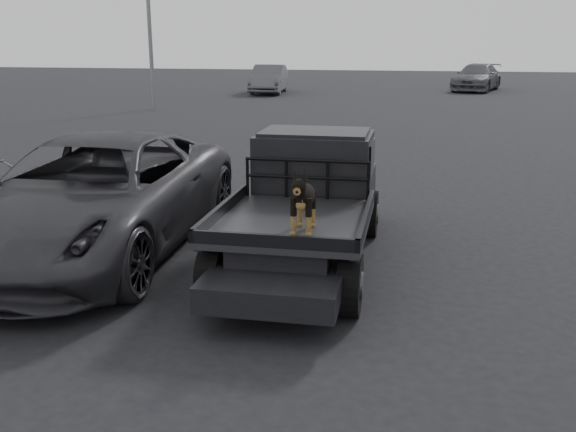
% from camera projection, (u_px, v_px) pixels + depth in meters
% --- Properties ---
extents(ground, '(120.00, 120.00, 0.00)m').
position_uv_depth(ground, '(342.00, 307.00, 7.79)').
color(ground, black).
rests_on(ground, ground).
extents(flatbed_ute, '(2.00, 5.40, 0.92)m').
position_uv_depth(flatbed_ute, '(304.00, 232.00, 9.22)').
color(flatbed_ute, black).
rests_on(flatbed_ute, ground).
extents(ute_cab, '(1.72, 1.30, 0.88)m').
position_uv_depth(ute_cab, '(315.00, 159.00, 9.88)').
color(ute_cab, black).
rests_on(ute_cab, flatbed_ute).
extents(headache_rack, '(1.80, 0.08, 0.55)m').
position_uv_depth(headache_rack, '(307.00, 179.00, 9.21)').
color(headache_rack, black).
rests_on(headache_rack, flatbed_ute).
extents(dog, '(0.32, 0.60, 0.74)m').
position_uv_depth(dog, '(304.00, 201.00, 7.61)').
color(dog, black).
rests_on(dog, flatbed_ute).
extents(parked_suv, '(3.04, 6.31, 1.73)m').
position_uv_depth(parked_suv, '(95.00, 196.00, 9.64)').
color(parked_suv, '#313136').
rests_on(parked_suv, ground).
extents(distant_car_a, '(2.13, 5.12, 1.65)m').
position_uv_depth(distant_car_a, '(269.00, 79.00, 37.92)').
color(distant_car_a, '#505055').
rests_on(distant_car_a, ground).
extents(distant_car_b, '(3.76, 5.97, 1.61)m').
position_uv_depth(distant_car_b, '(477.00, 77.00, 39.78)').
color(distant_car_b, '#4F4F54').
rests_on(distant_car_b, ground).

